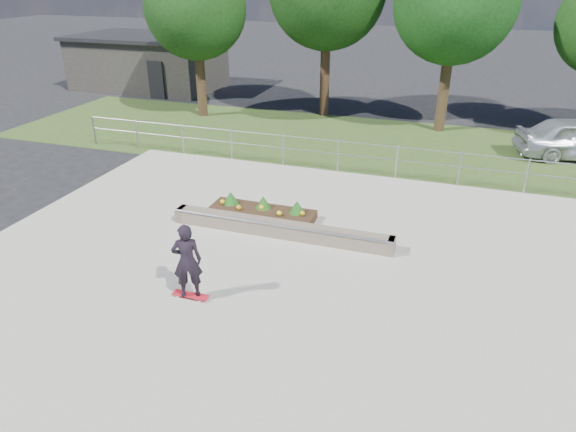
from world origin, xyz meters
name	(u,v)px	position (x,y,z in m)	size (l,w,h in m)	color
ground	(258,287)	(0.00, 0.00, 0.00)	(120.00, 120.00, 0.00)	black
grass_verge	(358,143)	(0.00, 11.00, 0.01)	(30.00, 8.00, 0.02)	#2D431B
concrete_slab	(258,285)	(0.00, 0.00, 0.03)	(15.00, 15.00, 0.06)	#9C998A
fence	(338,152)	(0.00, 7.50, 0.77)	(20.06, 0.06, 1.20)	gray
building	(149,61)	(-14.00, 18.00, 1.51)	(8.40, 5.40, 3.00)	#292724
tree_far_left	(196,8)	(-8.00, 13.00, 4.85)	(4.55, 4.55, 7.15)	#312013
tree_mid_right	(455,2)	(3.00, 14.00, 5.23)	(4.90, 4.90, 7.70)	#342214
grind_ledge	(280,229)	(-0.30, 2.34, 0.26)	(6.00, 0.44, 0.43)	brown
planter_bed	(261,213)	(-1.15, 3.13, 0.24)	(3.00, 1.20, 0.61)	black
skateboarder	(187,261)	(-1.18, -0.95, 0.97)	(0.80, 0.62, 1.75)	silver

